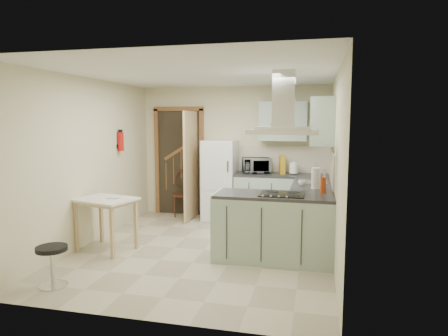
% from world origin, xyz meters
% --- Properties ---
extents(floor, '(4.20, 4.20, 0.00)m').
position_xyz_m(floor, '(0.00, 0.00, 0.00)').
color(floor, '#B9AE90').
rests_on(floor, ground).
extents(ceiling, '(4.20, 4.20, 0.00)m').
position_xyz_m(ceiling, '(0.00, 0.00, 2.50)').
color(ceiling, silver).
rests_on(ceiling, back_wall).
extents(back_wall, '(3.60, 0.00, 3.60)m').
position_xyz_m(back_wall, '(0.00, 2.10, 1.25)').
color(back_wall, beige).
rests_on(back_wall, floor).
extents(left_wall, '(0.00, 4.20, 4.20)m').
position_xyz_m(left_wall, '(-1.80, 0.00, 1.25)').
color(left_wall, beige).
rests_on(left_wall, floor).
extents(right_wall, '(0.00, 4.20, 4.20)m').
position_xyz_m(right_wall, '(1.80, 0.00, 1.25)').
color(right_wall, beige).
rests_on(right_wall, floor).
extents(doorway, '(1.10, 0.12, 2.10)m').
position_xyz_m(doorway, '(-1.10, 2.07, 1.05)').
color(doorway, brown).
rests_on(doorway, floor).
extents(fridge, '(0.60, 0.60, 1.50)m').
position_xyz_m(fridge, '(-0.20, 1.80, 0.75)').
color(fridge, white).
rests_on(fridge, floor).
extents(counter_back, '(1.08, 0.60, 0.90)m').
position_xyz_m(counter_back, '(0.66, 1.80, 0.45)').
color(counter_back, '#9EB2A0').
rests_on(counter_back, floor).
extents(counter_right, '(0.60, 1.95, 0.90)m').
position_xyz_m(counter_right, '(1.50, 1.12, 0.45)').
color(counter_right, '#9EB2A0').
rests_on(counter_right, floor).
extents(splashback, '(1.68, 0.02, 0.50)m').
position_xyz_m(splashback, '(0.96, 2.09, 1.15)').
color(splashback, beige).
rests_on(splashback, counter_back).
extents(wall_cabinet_back, '(0.85, 0.35, 0.70)m').
position_xyz_m(wall_cabinet_back, '(0.95, 1.93, 1.85)').
color(wall_cabinet_back, '#9EB2A0').
rests_on(wall_cabinet_back, back_wall).
extents(wall_cabinet_right, '(0.35, 0.90, 0.70)m').
position_xyz_m(wall_cabinet_right, '(1.62, 0.85, 1.85)').
color(wall_cabinet_right, '#9EB2A0').
rests_on(wall_cabinet_right, right_wall).
extents(peninsula, '(1.55, 0.65, 0.90)m').
position_xyz_m(peninsula, '(1.02, -0.18, 0.45)').
color(peninsula, '#9EB2A0').
rests_on(peninsula, floor).
extents(hob, '(0.58, 0.50, 0.01)m').
position_xyz_m(hob, '(1.12, -0.18, 0.91)').
color(hob, black).
rests_on(hob, peninsula).
extents(extractor_hood, '(0.90, 0.55, 0.10)m').
position_xyz_m(extractor_hood, '(1.12, -0.18, 1.72)').
color(extractor_hood, silver).
rests_on(extractor_hood, ceiling).
extents(sink, '(0.45, 0.40, 0.01)m').
position_xyz_m(sink, '(1.50, 0.95, 0.91)').
color(sink, silver).
rests_on(sink, counter_right).
extents(fire_extinguisher, '(0.10, 0.10, 0.32)m').
position_xyz_m(fire_extinguisher, '(-1.74, 0.90, 1.50)').
color(fire_extinguisher, '#B2140F').
rests_on(fire_extinguisher, left_wall).
extents(drop_leaf_table, '(0.94, 0.79, 0.76)m').
position_xyz_m(drop_leaf_table, '(-1.38, -0.31, 0.38)').
color(drop_leaf_table, tan).
rests_on(drop_leaf_table, floor).
extents(bentwood_chair, '(0.48, 0.48, 0.82)m').
position_xyz_m(bentwood_chair, '(-1.00, 1.93, 0.41)').
color(bentwood_chair, '#52311B').
rests_on(bentwood_chair, floor).
extents(stool, '(0.46, 0.46, 0.47)m').
position_xyz_m(stool, '(-1.32, -1.60, 0.23)').
color(stool, black).
rests_on(stool, floor).
extents(microwave, '(0.58, 0.48, 0.28)m').
position_xyz_m(microwave, '(0.48, 1.86, 1.04)').
color(microwave, black).
rests_on(microwave, counter_back).
extents(kettle, '(0.20, 0.20, 0.23)m').
position_xyz_m(kettle, '(1.16, 1.83, 1.01)').
color(kettle, white).
rests_on(kettle, counter_back).
extents(cereal_box, '(0.14, 0.23, 0.33)m').
position_xyz_m(cereal_box, '(0.94, 1.90, 1.06)').
color(cereal_box, gold).
rests_on(cereal_box, counter_back).
extents(soap_bottle, '(0.08, 0.08, 0.18)m').
position_xyz_m(soap_bottle, '(1.57, 1.26, 0.99)').
color(soap_bottle, '#B9B7C5').
rests_on(soap_bottle, counter_right).
extents(paper_towel, '(0.13, 0.13, 0.31)m').
position_xyz_m(paper_towel, '(1.55, 0.34, 1.06)').
color(paper_towel, silver).
rests_on(paper_towel, counter_right).
extents(cup, '(0.11, 0.11, 0.08)m').
position_xyz_m(cup, '(1.36, 0.59, 0.94)').
color(cup, white).
rests_on(cup, counter_right).
extents(red_bottle, '(0.09, 0.09, 0.21)m').
position_xyz_m(red_bottle, '(1.65, 0.06, 1.01)').
color(red_bottle, '#B83A0F').
rests_on(red_bottle, peninsula).
extents(book, '(0.20, 0.24, 0.10)m').
position_xyz_m(book, '(-1.36, -0.24, 0.80)').
color(book, '#A83E38').
rests_on(book, drop_leaf_table).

